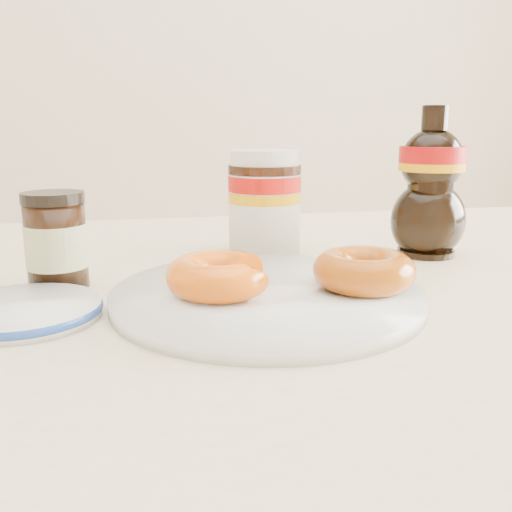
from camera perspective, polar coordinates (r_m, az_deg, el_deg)
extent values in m
cube|color=#EFE2C8|center=(2.27, -8.29, 22.69)|extent=(3.50, 0.10, 2.60)
cube|color=#FEF1C1|center=(0.63, 3.68, -4.11)|extent=(1.40, 0.90, 0.04)
cylinder|color=white|center=(0.54, 1.10, -4.03)|extent=(0.29, 0.29, 0.01)
torus|color=white|center=(0.54, 1.10, -3.93)|extent=(0.29, 0.29, 0.01)
torus|color=orange|center=(0.52, -3.72, -1.96)|extent=(0.13, 0.13, 0.03)
torus|color=#A4440A|center=(0.55, 10.73, -1.41)|extent=(0.12, 0.12, 0.03)
cylinder|color=white|center=(0.75, 0.84, 4.58)|extent=(0.09, 0.09, 0.11)
cylinder|color=#9A0905|center=(0.75, 0.85, 7.30)|extent=(0.09, 0.09, 0.02)
cylinder|color=#D89905|center=(0.75, 0.85, 5.94)|extent=(0.09, 0.09, 0.01)
cylinder|color=black|center=(0.74, 0.86, 8.66)|extent=(0.09, 0.09, 0.01)
cylinder|color=white|center=(0.74, 0.86, 9.69)|extent=(0.09, 0.09, 0.02)
cylinder|color=black|center=(0.62, -19.33, 0.99)|extent=(0.06, 0.06, 0.09)
cylinder|color=beige|center=(0.62, -19.33, 0.99)|extent=(0.06, 0.06, 0.04)
cylinder|color=black|center=(0.61, -19.68, 5.52)|extent=(0.06, 0.06, 0.01)
cylinder|color=white|center=(0.54, -22.29, -5.13)|extent=(0.13, 0.13, 0.01)
torus|color=navy|center=(0.54, -22.30, -4.99)|extent=(0.14, 0.14, 0.01)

